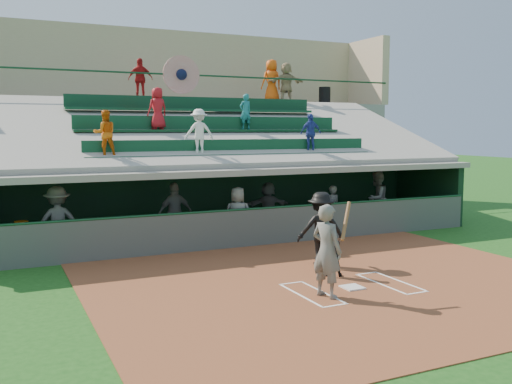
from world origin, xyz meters
name	(u,v)px	position (x,y,z in m)	size (l,w,h in m)	color
ground	(352,289)	(0.00, 0.00, 0.00)	(100.00, 100.00, 0.00)	#194C15
dirt_slab	(340,283)	(0.00, 0.50, 0.01)	(11.00, 9.00, 0.02)	brown
home_plate	(352,287)	(0.00, 0.00, 0.04)	(0.43, 0.43, 0.03)	white
batters_box_chalk	(352,288)	(0.00, 0.00, 0.02)	(2.65, 1.85, 0.01)	silver
dugout_floor	(233,236)	(0.00, 6.75, 0.02)	(16.00, 3.50, 0.04)	gray
concourse_slab	(172,156)	(0.00, 13.50, 2.30)	(20.00, 3.00, 4.60)	gray
grandstand	(194,161)	(-0.01, 10.51, 2.26)	(20.40, 10.40, 7.80)	#4E534E
batter_at_plate	(327,250)	(-0.86, -0.32, 0.99)	(0.96, 0.83, 1.95)	#575954
catcher	(331,252)	(0.13, 1.07, 0.59)	(0.55, 0.43, 1.13)	black
home_umpire	(321,229)	(0.49, 2.13, 0.95)	(1.20, 0.69, 1.86)	black
dugout_bench	(214,223)	(-0.16, 8.02, 0.26)	(14.85, 0.45, 0.45)	brown
white_table	(25,245)	(-6.28, 6.19, 0.35)	(0.72, 0.54, 0.63)	silver
water_cooler	(22,228)	(-6.34, 6.16, 0.84)	(0.35, 0.35, 0.35)	orange
dugout_player_a	(58,221)	(-5.44, 5.97, 0.98)	(1.22, 0.70, 1.88)	#52544F
dugout_player_b	(175,213)	(-2.07, 6.26, 0.95)	(1.07, 0.45, 1.83)	#595C57
dugout_player_c	(238,216)	(-0.42, 5.33, 0.90)	(0.84, 0.55, 1.71)	#5C5F5A
dugout_player_d	(268,206)	(1.44, 7.08, 0.86)	(1.52, 0.49, 1.64)	#575A55
dugout_player_e	(332,208)	(3.28, 6.00, 0.81)	(0.56, 0.37, 1.54)	#555853
dugout_player_f	(377,199)	(5.23, 6.14, 1.02)	(0.95, 0.74, 1.95)	#555752
trash_bin	(325,96)	(7.41, 13.21, 5.01)	(0.55, 0.55, 0.82)	black
concourse_staff_a	(141,79)	(-1.59, 12.15, 5.39)	(0.93, 0.39, 1.58)	#A81313
concourse_staff_b	(272,81)	(4.37, 12.73, 5.55)	(0.93, 0.60, 1.90)	#EC550D
concourse_staff_c	(286,83)	(4.84, 12.25, 5.47)	(1.61, 0.51, 1.73)	tan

